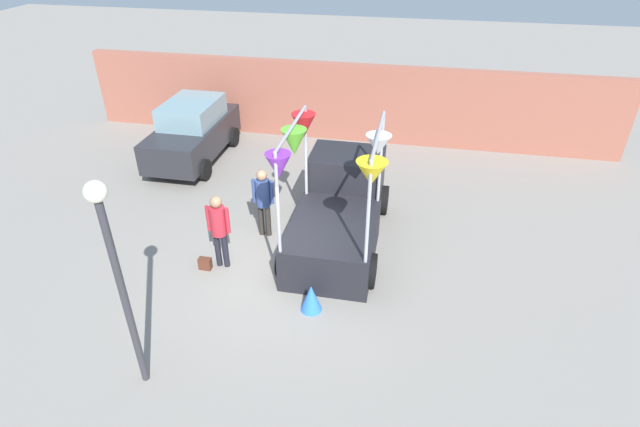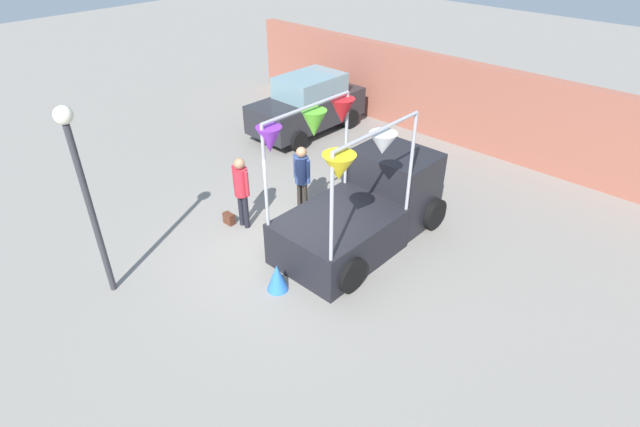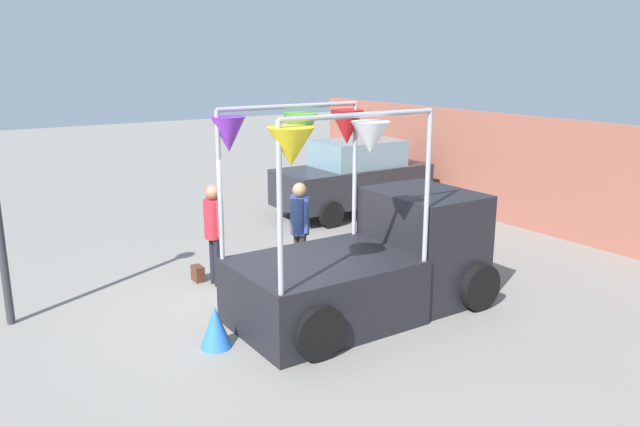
# 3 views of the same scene
# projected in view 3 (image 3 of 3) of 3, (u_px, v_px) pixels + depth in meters

# --- Properties ---
(ground_plane) EXTENTS (60.00, 60.00, 0.00)m
(ground_plane) POSITION_uv_depth(u_px,v_px,m) (268.00, 310.00, 9.96)
(ground_plane) COLOR gray
(vendor_truck) EXTENTS (2.51, 4.17, 3.23)m
(vendor_truck) POSITION_uv_depth(u_px,v_px,m) (375.00, 255.00, 9.82)
(vendor_truck) COLOR black
(vendor_truck) RESTS_ON ground
(parked_car) EXTENTS (1.88, 4.00, 1.88)m
(parked_car) POSITION_uv_depth(u_px,v_px,m) (354.00, 177.00, 15.90)
(parked_car) COLOR #26262B
(parked_car) RESTS_ON ground
(person_customer) EXTENTS (0.53, 0.34, 1.80)m
(person_customer) POSITION_uv_depth(u_px,v_px,m) (214.00, 225.00, 10.80)
(person_customer) COLOR black
(person_customer) RESTS_ON ground
(person_vendor) EXTENTS (0.53, 0.34, 1.78)m
(person_vendor) POSITION_uv_depth(u_px,v_px,m) (300.00, 221.00, 11.08)
(person_vendor) COLOR #2D2823
(person_vendor) RESTS_ON ground
(handbag) EXTENTS (0.28, 0.16, 0.28)m
(handbag) POSITION_uv_depth(u_px,v_px,m) (198.00, 273.00, 11.21)
(handbag) COLOR #592D1E
(handbag) RESTS_ON ground
(brick_boundary_wall) EXTENTS (18.00, 0.36, 2.60)m
(brick_boundary_wall) POSITION_uv_depth(u_px,v_px,m) (568.00, 180.00, 13.69)
(brick_boundary_wall) COLOR #9E5947
(brick_boundary_wall) RESTS_ON ground
(folded_kite_bundle_azure) EXTENTS (0.56, 0.56, 0.60)m
(folded_kite_bundle_azure) POSITION_uv_depth(u_px,v_px,m) (216.00, 327.00, 8.61)
(folded_kite_bundle_azure) COLOR blue
(folded_kite_bundle_azure) RESTS_ON ground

